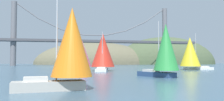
# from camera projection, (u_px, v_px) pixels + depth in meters

# --- Properties ---
(ground_plane) EXTENTS (360.00, 360.00, 0.00)m
(ground_plane) POSITION_uv_depth(u_px,v_px,m) (180.00, 81.00, 26.79)
(ground_plane) COLOR #426075
(headland_center) EXTENTS (85.14, 44.00, 32.24)m
(headland_center) POSITION_uv_depth(u_px,v_px,m) (95.00, 64.00, 160.15)
(headland_center) COLOR #6B664C
(headland_center) RESTS_ON ground_plane
(headland_right) EXTENTS (79.46, 44.00, 41.73)m
(headland_right) POSITION_uv_depth(u_px,v_px,m) (166.00, 64.00, 170.54)
(headland_right) COLOR #4C5B3D
(headland_right) RESTS_ON ground_plane
(suspension_bridge) EXTENTS (118.34, 6.00, 33.16)m
(suspension_bridge) POSITION_uv_depth(u_px,v_px,m) (94.00, 39.00, 120.67)
(suspension_bridge) COLOR slate
(suspension_bridge) RESTS_ON ground_plane
(sailboat_scarlet_sail) EXTENTS (6.83, 9.81, 9.30)m
(sailboat_scarlet_sail) POSITION_uv_depth(u_px,v_px,m) (103.00, 51.00, 53.79)
(sailboat_scarlet_sail) COLOR white
(sailboat_scarlet_sail) RESTS_ON ground_plane
(sailboat_orange_sail) EXTENTS (6.61, 3.87, 7.86)m
(sailboat_orange_sail) POSITION_uv_depth(u_px,v_px,m) (69.00, 46.00, 18.31)
(sailboat_orange_sail) COLOR #B7B2A8
(sailboat_orange_sail) RESTS_ON ground_plane
(sailboat_pink_spinnaker) EXTENTS (8.05, 5.44, 8.45)m
(sailboat_pink_spinnaker) POSITION_uv_depth(u_px,v_px,m) (82.00, 54.00, 57.70)
(sailboat_pink_spinnaker) COLOR black
(sailboat_pink_spinnaker) RESTS_ON ground_plane
(sailboat_yellow_sail) EXTENTS (9.69, 5.79, 9.97)m
(sailboat_yellow_sail) POSITION_uv_depth(u_px,v_px,m) (191.00, 53.00, 59.68)
(sailboat_yellow_sail) COLOR white
(sailboat_yellow_sail) RESTS_ON ground_plane
(sailboat_green_sail) EXTENTS (5.43, 7.46, 8.34)m
(sailboat_green_sail) POSITION_uv_depth(u_px,v_px,m) (165.00, 50.00, 32.03)
(sailboat_green_sail) COLOR navy
(sailboat_green_sail) RESTS_ON ground_plane
(channel_buoy) EXTENTS (1.10, 1.10, 2.64)m
(channel_buoy) POSITION_uv_depth(u_px,v_px,m) (80.00, 73.00, 38.40)
(channel_buoy) COLOR gold
(channel_buoy) RESTS_ON ground_plane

